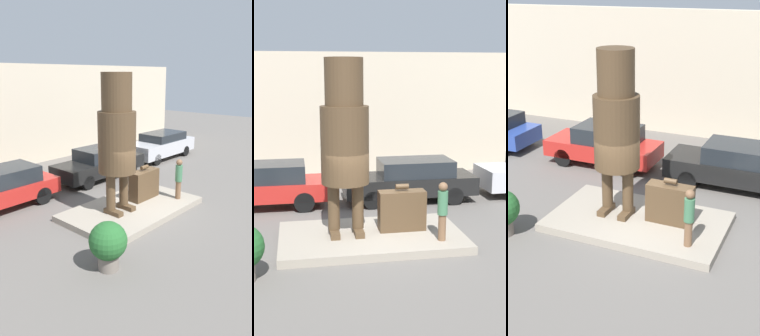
{
  "view_description": "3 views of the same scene",
  "coord_description": "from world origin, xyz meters",
  "views": [
    {
      "loc": [
        -8.51,
        -7.3,
        4.9
      ],
      "look_at": [
        -0.26,
        0.08,
        1.71
      ],
      "focal_mm": 35.0,
      "sensor_mm": 36.0,
      "label": 1
    },
    {
      "loc": [
        -1.96,
        -12.09,
        4.63
      ],
      "look_at": [
        0.22,
        -0.12,
        2.09
      ],
      "focal_mm": 50.0,
      "sensor_mm": 36.0,
      "label": 2
    },
    {
      "loc": [
        4.66,
        -10.94,
        6.64
      ],
      "look_at": [
        -0.02,
        -0.24,
        1.87
      ],
      "focal_mm": 50.0,
      "sensor_mm": 36.0,
      "label": 3
    }
  ],
  "objects": [
    {
      "name": "tourist",
      "position": [
        1.76,
        -0.83,
        1.09
      ],
      "size": [
        0.27,
        0.27,
        1.58
      ],
      "color": "brown",
      "rests_on": "pedestal"
    },
    {
      "name": "building_backdrop",
      "position": [
        0.0,
        8.82,
        2.72
      ],
      "size": [
        28.0,
        0.6,
        5.43
      ],
      "color": "beige",
      "rests_on": "ground_plane"
    },
    {
      "name": "ground_plane",
      "position": [
        0.0,
        0.0,
        0.0
      ],
      "size": [
        60.0,
        60.0,
        0.0
      ],
      "primitive_type": "plane",
      "color": "#605B56"
    },
    {
      "name": "parked_car_red",
      "position": [
        -3.01,
        3.86,
        0.82
      ],
      "size": [
        4.25,
        1.75,
        1.54
      ],
      "rotation": [
        0.0,
        0.0,
        3.14
      ],
      "color": "#B2231E",
      "rests_on": "ground_plane"
    },
    {
      "name": "statue_figure",
      "position": [
        -0.69,
        0.1,
        3.0
      ],
      "size": [
        1.28,
        1.28,
        4.75
      ],
      "color": "#4C3823",
      "rests_on": "pedestal"
    },
    {
      "name": "giant_suitcase",
      "position": [
        0.9,
        0.17,
        0.79
      ],
      "size": [
        1.31,
        0.48,
        1.33
      ],
      "color": "#4C3823",
      "rests_on": "pedestal"
    },
    {
      "name": "pedestal",
      "position": [
        0.0,
        0.0,
        0.11
      ],
      "size": [
        5.03,
        2.97,
        0.22
      ],
      "color": "gray",
      "rests_on": "ground_plane"
    },
    {
      "name": "parked_car_black",
      "position": [
        2.05,
        3.79,
        0.8
      ],
      "size": [
        4.69,
        1.74,
        1.52
      ],
      "rotation": [
        0.0,
        0.0,
        3.14
      ],
      "color": "black",
      "rests_on": "ground_plane"
    }
  ]
}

